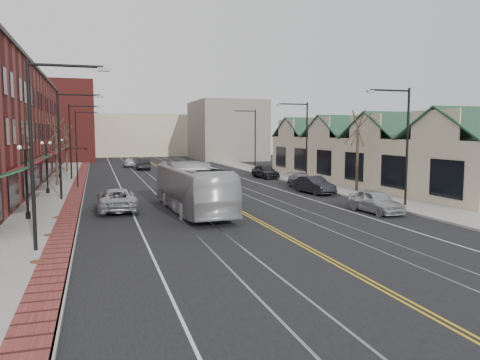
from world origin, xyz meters
TOP-DOWN VIEW (x-y plane):
  - ground at (0.00, 0.00)m, footprint 160.00×160.00m
  - sidewalk_left at (-12.00, 20.00)m, footprint 4.00×120.00m
  - sidewalk_right at (12.00, 20.00)m, footprint 4.00×120.00m
  - building_right at (18.00, 20.00)m, footprint 8.00×36.00m
  - backdrop_left at (-16.00, 70.00)m, footprint 14.00×18.00m
  - backdrop_mid at (0.00, 85.00)m, footprint 22.00×14.00m
  - backdrop_right at (15.00, 65.00)m, footprint 12.00×16.00m
  - streetlight_l_0 at (-11.05, 0.00)m, footprint 3.33×0.25m
  - streetlight_l_1 at (-11.05, 16.00)m, footprint 3.33×0.25m
  - streetlight_l_2 at (-11.05, 32.00)m, footprint 3.33×0.25m
  - streetlight_l_3 at (-11.05, 48.00)m, footprint 3.33×0.25m
  - streetlight_r_0 at (11.05, 6.00)m, footprint 3.33×0.25m
  - streetlight_r_1 at (11.05, 22.00)m, footprint 3.33×0.25m
  - streetlight_r_2 at (11.05, 38.00)m, footprint 3.33×0.25m
  - lamppost_l_1 at (-12.80, 8.00)m, footprint 0.84×0.28m
  - lamppost_l_2 at (-12.80, 20.00)m, footprint 0.84×0.28m
  - lamppost_l_3 at (-12.80, 34.00)m, footprint 0.84×0.28m
  - tree_left_near at (-12.50, 26.00)m, footprint 1.78×1.37m
  - tree_left_far at (-12.50, 42.00)m, footprint 1.66×1.28m
  - tree_right_mid at (12.50, 14.00)m, footprint 1.90×1.46m
  - manhole_near at (-11.20, -2.00)m, footprint 0.60×0.60m
  - manhole_mid at (-11.20, 3.00)m, footprint 0.60×0.60m
  - manhole_far at (-11.20, 8.00)m, footprint 0.60×0.60m
  - traffic_signal at (-10.60, 24.00)m, footprint 0.18×0.15m
  - transit_bus at (-3.01, 8.25)m, footprint 3.25×11.43m
  - parked_suv at (-7.69, 10.08)m, footprint 2.51×5.42m
  - parked_car_a at (8.17, 4.54)m, footprint 2.03×4.47m
  - parked_car_b at (8.58, 14.25)m, footprint 2.13×4.61m
  - parked_car_c at (9.30, 18.23)m, footprint 2.39×4.76m
  - parked_car_d at (9.30, 28.08)m, footprint 2.19×4.69m
  - distant_car_left at (-2.75, 44.37)m, footprint 1.80×4.94m
  - distant_car_right at (2.76, 35.42)m, footprint 2.95×5.85m
  - distant_car_far at (-4.23, 50.25)m, footprint 1.77×4.03m

SIDE VIEW (x-z plane):
  - ground at x=0.00m, z-range 0.00..0.00m
  - sidewalk_left at x=-12.00m, z-range 0.00..0.15m
  - sidewalk_right at x=12.00m, z-range 0.00..0.15m
  - manhole_near at x=-11.20m, z-range 0.15..0.17m
  - manhole_mid at x=-11.20m, z-range 0.15..0.17m
  - manhole_far at x=-11.20m, z-range 0.15..0.17m
  - parked_car_c at x=9.30m, z-range 0.00..1.33m
  - distant_car_far at x=-4.23m, z-range 0.00..1.35m
  - parked_car_b at x=8.58m, z-range 0.00..1.46m
  - parked_car_a at x=8.17m, z-range 0.00..1.49m
  - parked_suv at x=-7.69m, z-range 0.00..1.51m
  - parked_car_d at x=9.30m, z-range 0.00..1.55m
  - distant_car_left at x=-2.75m, z-range 0.00..1.62m
  - distant_car_right at x=2.76m, z-range 0.00..1.63m
  - transit_bus at x=-3.01m, z-range 0.00..3.15m
  - lamppost_l_1 at x=-12.80m, z-range 0.07..4.34m
  - lamppost_l_2 at x=-12.80m, z-range 0.07..4.34m
  - lamppost_l_3 at x=-12.80m, z-range 0.07..4.34m
  - building_right at x=18.00m, z-range 0.00..4.60m
  - traffic_signal at x=-10.60m, z-range 0.45..4.25m
  - tree_left_far at x=-12.50m, z-range 0.26..6.29m
  - tree_left_near at x=-12.50m, z-range 0.27..6.75m
  - tree_right_mid at x=12.50m, z-range 0.28..7.22m
  - backdrop_mid at x=0.00m, z-range 0.00..9.00m
  - streetlight_l_0 at x=-11.05m, z-range 1.03..9.03m
  - streetlight_l_1 at x=-11.05m, z-range 1.03..9.03m
  - streetlight_l_2 at x=-11.05m, z-range 1.03..9.03m
  - streetlight_l_3 at x=-11.05m, z-range 1.03..9.03m
  - streetlight_r_0 at x=11.05m, z-range 1.03..9.03m
  - streetlight_r_1 at x=11.05m, z-range 1.03..9.03m
  - streetlight_r_2 at x=11.05m, z-range 1.03..9.03m
  - backdrop_right at x=15.00m, z-range 0.00..11.00m
  - backdrop_left at x=-16.00m, z-range 0.00..14.00m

